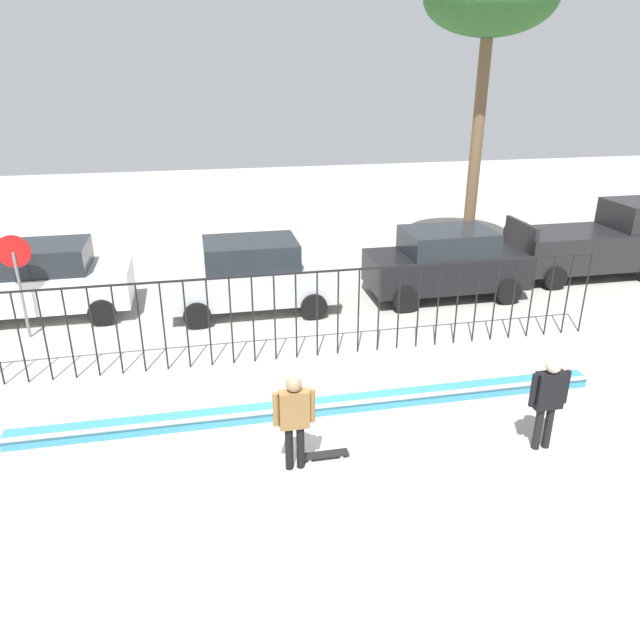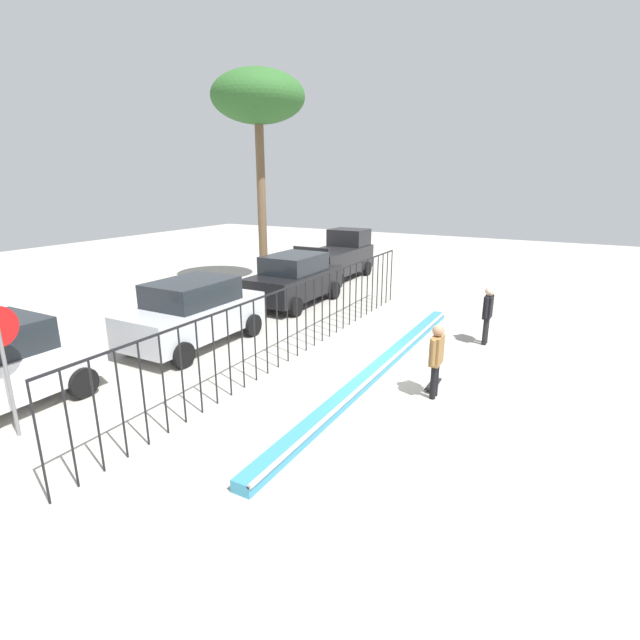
{
  "view_description": "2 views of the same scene",
  "coord_description": "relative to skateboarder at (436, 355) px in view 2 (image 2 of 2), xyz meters",
  "views": [
    {
      "loc": [
        -1.98,
        -9.05,
        6.04
      ],
      "look_at": [
        0.26,
        1.7,
        1.4
      ],
      "focal_mm": 34.11,
      "sensor_mm": 36.0,
      "label": 1
    },
    {
      "loc": [
        -10.28,
        -3.42,
        4.62
      ],
      "look_at": [
        0.12,
        2.33,
        1.07
      ],
      "focal_mm": 26.67,
      "sensor_mm": 36.0,
      "label": 2
    }
  ],
  "objects": [
    {
      "name": "parked_car_silver",
      "position": [
        0.05,
        7.01,
        -0.03
      ],
      "size": [
        4.3,
        2.12,
        1.9
      ],
      "rotation": [
        0.0,
        0.0,
        -0.06
      ],
      "color": "#B7BABF",
      "rests_on": "ground"
    },
    {
      "name": "skateboard",
      "position": [
        0.53,
        0.16,
        -0.94
      ],
      "size": [
        0.8,
        0.2,
        0.07
      ],
      "rotation": [
        0.0,
        0.0,
        0.22
      ],
      "color": "black",
      "rests_on": "ground"
    },
    {
      "name": "parked_car_black",
      "position": [
        5.43,
        6.97,
        -0.03
      ],
      "size": [
        4.3,
        2.12,
        1.9
      ],
      "rotation": [
        0.0,
        0.0,
        0.05
      ],
      "color": "black",
      "rests_on": "ground"
    },
    {
      "name": "camera_operator",
      "position": [
        4.19,
        -0.3,
        0.02
      ],
      "size": [
        0.68,
        0.26,
        1.69
      ],
      "rotation": [
        0.0,
        0.0,
        2.11
      ],
      "color": "black",
      "rests_on": "ground"
    },
    {
      "name": "bowl_coping_ledge",
      "position": [
        0.71,
        1.58,
        -0.88
      ],
      "size": [
        11.0,
        0.4,
        0.27
      ],
      "color": "teal",
      "rests_on": "ground"
    },
    {
      "name": "stop_sign",
      "position": [
        -5.38,
        6.36,
        0.62
      ],
      "size": [
        0.76,
        0.07,
        2.5
      ],
      "color": "slate",
      "rests_on": "ground"
    },
    {
      "name": "perimeter_fence",
      "position": [
        0.71,
        3.95,
        0.21
      ],
      "size": [
        14.04,
        0.04,
        1.99
      ],
      "color": "black",
      "rests_on": "ground"
    },
    {
      "name": "skateboarder",
      "position": [
        0.0,
        0.0,
        0.0
      ],
      "size": [
        0.67,
        0.25,
        1.66
      ],
      "rotation": [
        0.0,
        0.0,
        -0.46
      ],
      "color": "black",
      "rests_on": "ground"
    },
    {
      "name": "pickup_truck",
      "position": [
        10.59,
        7.76,
        0.04
      ],
      "size": [
        4.7,
        2.12,
        2.24
      ],
      "rotation": [
        0.0,
        0.0,
        -0.04
      ],
      "color": "black",
      "rests_on": "ground"
    },
    {
      "name": "ground_plane",
      "position": [
        0.71,
        0.99,
        -1.0
      ],
      "size": [
        60.0,
        60.0,
        0.0
      ],
      "primitive_type": "plane",
      "color": "#ADA89E"
    },
    {
      "name": "palm_tree_tall",
      "position": [
        7.34,
        9.75,
        6.64
      ],
      "size": [
        3.76,
        3.76,
        8.8
      ],
      "color": "brown",
      "rests_on": "ground"
    }
  ]
}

